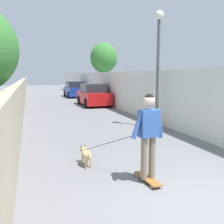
% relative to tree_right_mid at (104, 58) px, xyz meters
% --- Properties ---
extents(ground_plane, '(80.00, 80.00, 0.00)m').
position_rel_tree_right_mid_xyz_m(ground_plane, '(-5.00, 4.03, -3.65)').
color(ground_plane, slate).
extents(wall_left, '(48.00, 0.30, 1.77)m').
position_rel_tree_right_mid_xyz_m(wall_left, '(-7.00, 7.02, -2.76)').
color(wall_left, tan).
rests_on(wall_left, ground).
extents(fence_right, '(48.00, 0.30, 2.36)m').
position_rel_tree_right_mid_xyz_m(fence_right, '(-7.00, 1.04, -2.47)').
color(fence_right, silver).
rests_on(fence_right, ground).
extents(tree_right_mid, '(2.41, 2.41, 5.03)m').
position_rel_tree_right_mid_xyz_m(tree_right_mid, '(0.00, 0.00, 0.00)').
color(tree_right_mid, brown).
rests_on(tree_right_mid, ground).
extents(lamp_post, '(0.36, 0.36, 4.64)m').
position_rel_tree_right_mid_xyz_m(lamp_post, '(-13.03, 1.59, -0.51)').
color(lamp_post, '#4C4C51').
rests_on(lamp_post, ground).
extents(skateboard, '(0.81, 0.26, 0.08)m').
position_rel_tree_right_mid_xyz_m(skateboard, '(-17.83, 4.37, -3.58)').
color(skateboard, brown).
rests_on(skateboard, ground).
extents(person_skateboarder, '(0.25, 0.71, 1.70)m').
position_rel_tree_right_mid_xyz_m(person_skateboarder, '(-17.83, 4.37, -2.57)').
color(person_skateboarder, '#726651').
rests_on(person_skateboarder, skateboard).
extents(dog, '(1.63, 1.10, 1.06)m').
position_rel_tree_right_mid_xyz_m(dog, '(-16.52, 5.34, -3.38)').
color(dog, tan).
rests_on(dog, ground).
extents(car_near, '(3.83, 1.80, 1.54)m').
position_rel_tree_right_mid_xyz_m(car_near, '(-4.77, 2.19, -2.94)').
color(car_near, '#B71414').
rests_on(car_near, ground).
extents(car_far, '(4.05, 1.80, 1.54)m').
position_rel_tree_right_mid_xyz_m(car_far, '(2.87, 2.19, -2.94)').
color(car_far, navy).
rests_on(car_far, ground).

